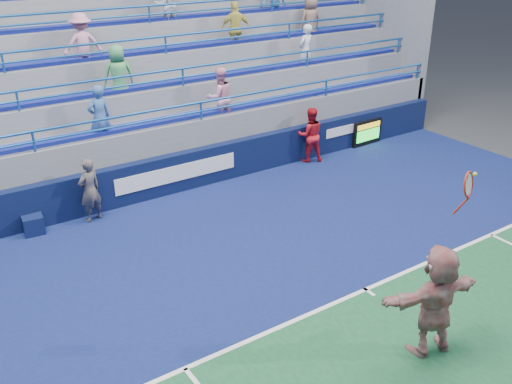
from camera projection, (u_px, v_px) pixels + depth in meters
ground at (366, 290)px, 11.55m from camera, size 120.00×120.00×0.00m
sponsor_wall at (207, 165)px, 16.22m from camera, size 18.00×0.32×1.10m
bleacher_stand at (149, 101)px, 18.64m from camera, size 18.00×5.60×6.13m
serve_speed_board at (367, 133)px, 19.22m from camera, size 1.25×0.19×0.86m
judge_chair at (33, 223)px, 13.63m from camera, size 0.51×0.51×0.83m
tennis_player at (436, 300)px, 9.50m from camera, size 1.97×0.95×3.27m
line_judge at (90, 190)px, 14.00m from camera, size 0.70×0.57×1.66m
ball_girl at (310, 135)px, 17.68m from camera, size 1.03×0.94×1.74m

